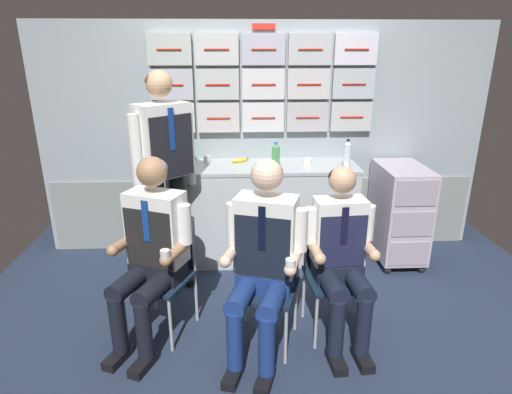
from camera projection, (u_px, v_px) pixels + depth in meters
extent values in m
cube|color=#222C42|center=(276.00, 327.00, 3.14)|extent=(4.80, 4.80, 0.04)
cube|color=#8F9CA2|center=(264.00, 141.00, 4.08)|extent=(4.20, 0.06, 2.15)
cube|color=gray|center=(264.00, 213.00, 4.28)|extent=(4.12, 0.01, 0.70)
cube|color=silver|center=(174.00, 118.00, 3.90)|extent=(0.38, 0.06, 0.27)
cylinder|color=red|center=(173.00, 118.00, 3.87)|extent=(0.21, 0.01, 0.01)
cube|color=#BDB6B8|center=(219.00, 117.00, 3.92)|extent=(0.38, 0.06, 0.27)
cylinder|color=red|center=(219.00, 118.00, 3.89)|extent=(0.21, 0.01, 0.01)
cube|color=silver|center=(263.00, 117.00, 3.94)|extent=(0.38, 0.06, 0.27)
cylinder|color=red|center=(263.00, 118.00, 3.91)|extent=(0.21, 0.01, 0.01)
cube|color=#ADA9AE|center=(307.00, 117.00, 3.96)|extent=(0.38, 0.06, 0.27)
cylinder|color=red|center=(308.00, 117.00, 3.92)|extent=(0.21, 0.01, 0.01)
cube|color=#B2B3B6|center=(351.00, 116.00, 3.98)|extent=(0.38, 0.06, 0.27)
cylinder|color=red|center=(352.00, 117.00, 3.94)|extent=(0.21, 0.01, 0.01)
cube|color=#A8ACB6|center=(172.00, 84.00, 3.80)|extent=(0.38, 0.06, 0.27)
cylinder|color=red|center=(171.00, 85.00, 3.77)|extent=(0.21, 0.01, 0.01)
cube|color=#ADB5B0|center=(218.00, 84.00, 3.82)|extent=(0.38, 0.06, 0.27)
cylinder|color=red|center=(218.00, 84.00, 3.79)|extent=(0.21, 0.01, 0.01)
cube|color=silver|center=(263.00, 84.00, 3.84)|extent=(0.38, 0.06, 0.27)
cylinder|color=red|center=(264.00, 84.00, 3.81)|extent=(0.21, 0.01, 0.01)
cube|color=#BDBABC|center=(308.00, 84.00, 3.86)|extent=(0.38, 0.06, 0.27)
cylinder|color=red|center=(309.00, 84.00, 3.83)|extent=(0.21, 0.01, 0.01)
cube|color=#A7B0B8|center=(353.00, 84.00, 3.88)|extent=(0.38, 0.06, 0.27)
cylinder|color=red|center=(354.00, 84.00, 3.85)|extent=(0.21, 0.01, 0.01)
cube|color=#AAB5AF|center=(169.00, 49.00, 3.71)|extent=(0.38, 0.06, 0.27)
cylinder|color=red|center=(169.00, 49.00, 3.67)|extent=(0.21, 0.01, 0.01)
cube|color=#BBBEBD|center=(217.00, 49.00, 3.72)|extent=(0.38, 0.06, 0.27)
cylinder|color=red|center=(217.00, 49.00, 3.69)|extent=(0.21, 0.01, 0.01)
cube|color=#A8A9B7|center=(263.00, 49.00, 3.74)|extent=(0.38, 0.06, 0.27)
cylinder|color=red|center=(264.00, 49.00, 3.71)|extent=(0.21, 0.01, 0.01)
cube|color=#ACB0B4|center=(310.00, 49.00, 3.76)|extent=(0.38, 0.06, 0.27)
cylinder|color=red|center=(311.00, 49.00, 3.73)|extent=(0.21, 0.01, 0.01)
cube|color=silver|center=(356.00, 49.00, 3.78)|extent=(0.38, 0.06, 0.27)
cylinder|color=red|center=(357.00, 49.00, 3.75)|extent=(0.21, 0.01, 0.01)
cube|color=red|center=(264.00, 26.00, 3.69)|extent=(0.20, 0.02, 0.05)
cube|color=#B3BDC0|center=(263.00, 214.00, 4.01)|extent=(1.68, 0.52, 0.88)
cube|color=#A4ADB1|center=(263.00, 167.00, 3.86)|extent=(1.71, 0.53, 0.03)
sphere|color=black|center=(388.00, 269.00, 3.84)|extent=(0.07, 0.07, 0.07)
sphere|color=black|center=(421.00, 269.00, 3.86)|extent=(0.07, 0.07, 0.07)
sphere|color=black|center=(369.00, 243.00, 4.36)|extent=(0.07, 0.07, 0.07)
sphere|color=black|center=(399.00, 242.00, 4.37)|extent=(0.07, 0.07, 0.07)
cube|color=#B4A8B7|center=(399.00, 211.00, 3.96)|extent=(0.40, 0.64, 0.84)
cube|color=#9F94A3|center=(409.00, 254.00, 3.74)|extent=(0.35, 0.01, 0.22)
cube|color=#9F94A3|center=(413.00, 224.00, 3.65)|extent=(0.35, 0.01, 0.22)
cube|color=#9F94A3|center=(417.00, 193.00, 3.56)|extent=(0.35, 0.01, 0.22)
cylinder|color=#28282D|center=(418.00, 179.00, 3.54)|extent=(0.32, 0.02, 0.02)
cylinder|color=#A8AAAF|center=(125.00, 314.00, 2.92)|extent=(0.02, 0.02, 0.40)
cylinder|color=#A8AAAF|center=(171.00, 325.00, 2.81)|extent=(0.02, 0.02, 0.40)
cylinder|color=#A8AAAF|center=(154.00, 288.00, 3.24)|extent=(0.02, 0.02, 0.40)
cylinder|color=#A8AAAF|center=(196.00, 297.00, 3.12)|extent=(0.02, 0.02, 0.40)
cube|color=#132335|center=(159.00, 279.00, 2.95)|extent=(0.52, 0.52, 0.02)
cube|color=#132335|center=(172.00, 240.00, 3.05)|extent=(0.35, 0.17, 0.40)
cylinder|color=#A8AAAF|center=(149.00, 237.00, 3.10)|extent=(0.02, 0.02, 0.40)
cylinder|color=#A8AAAF|center=(193.00, 244.00, 2.98)|extent=(0.02, 0.02, 0.40)
cube|color=black|center=(118.00, 357.00, 2.76)|extent=(0.17, 0.24, 0.06)
cube|color=black|center=(143.00, 364.00, 2.70)|extent=(0.17, 0.24, 0.06)
cylinder|color=black|center=(118.00, 324.00, 2.72)|extent=(0.10, 0.10, 0.39)
cylinder|color=black|center=(144.00, 331.00, 2.66)|extent=(0.10, 0.10, 0.39)
cylinder|color=black|center=(131.00, 281.00, 2.81)|extent=(0.27, 0.41, 0.13)
cylinder|color=black|center=(157.00, 286.00, 2.75)|extent=(0.27, 0.41, 0.13)
cube|color=black|center=(159.00, 270.00, 2.93)|extent=(0.40, 0.32, 0.12)
cube|color=white|center=(157.00, 227.00, 2.84)|extent=(0.42, 0.33, 0.49)
cube|color=black|center=(148.00, 239.00, 2.76)|extent=(0.32, 0.14, 0.40)
cube|color=navy|center=(146.00, 221.00, 2.71)|extent=(0.04, 0.02, 0.28)
cylinder|color=white|center=(129.00, 216.00, 2.90)|extent=(0.08, 0.08, 0.27)
cylinder|color=#A37A55|center=(123.00, 243.00, 2.84)|extent=(0.16, 0.25, 0.07)
sphere|color=#A37A55|center=(113.00, 251.00, 2.74)|extent=(0.08, 0.08, 0.08)
cylinder|color=white|center=(185.00, 224.00, 2.76)|extent=(0.08, 0.08, 0.27)
cylinder|color=#A37A55|center=(175.00, 253.00, 2.72)|extent=(0.16, 0.25, 0.07)
sphere|color=#A37A55|center=(166.00, 260.00, 2.62)|extent=(0.08, 0.08, 0.08)
cylinder|color=silver|center=(165.00, 255.00, 2.60)|extent=(0.06, 0.06, 0.06)
sphere|color=#A37A55|center=(152.00, 172.00, 2.72)|extent=(0.20, 0.20, 0.20)
ellipsoid|color=gray|center=(153.00, 168.00, 2.72)|extent=(0.25, 0.24, 0.14)
cylinder|color=#A8AAAF|center=(231.00, 328.00, 2.78)|extent=(0.02, 0.02, 0.40)
cylinder|color=#A8AAAF|center=(286.00, 337.00, 2.69)|extent=(0.02, 0.02, 0.40)
cylinder|color=#A8AAAF|center=(247.00, 298.00, 3.11)|extent=(0.02, 0.02, 0.40)
cylinder|color=#A8AAAF|center=(296.00, 305.00, 3.02)|extent=(0.02, 0.02, 0.40)
cube|color=#132335|center=(265.00, 289.00, 2.83)|extent=(0.50, 0.50, 0.02)
cube|color=#132335|center=(272.00, 248.00, 2.93)|extent=(0.36, 0.14, 0.40)
cylinder|color=#A8AAAF|center=(246.00, 245.00, 2.97)|extent=(0.02, 0.02, 0.40)
cylinder|color=#A8AAAF|center=(298.00, 251.00, 2.88)|extent=(0.02, 0.02, 0.40)
cube|color=black|center=(233.00, 375.00, 2.61)|extent=(0.15, 0.24, 0.06)
cube|color=black|center=(265.00, 381.00, 2.57)|extent=(0.15, 0.24, 0.06)
cylinder|color=navy|center=(235.00, 340.00, 2.58)|extent=(0.10, 0.10, 0.39)
cylinder|color=navy|center=(267.00, 346.00, 2.53)|extent=(0.10, 0.10, 0.39)
cylinder|color=navy|center=(243.00, 293.00, 2.67)|extent=(0.25, 0.42, 0.13)
cylinder|color=navy|center=(274.00, 298.00, 2.62)|extent=(0.25, 0.42, 0.13)
cube|color=navy|center=(265.00, 279.00, 2.81)|extent=(0.40, 0.30, 0.12)
cube|color=white|center=(266.00, 235.00, 2.72)|extent=(0.43, 0.32, 0.51)
cube|color=black|center=(262.00, 248.00, 2.63)|extent=(0.34, 0.12, 0.41)
cube|color=black|center=(262.00, 229.00, 2.58)|extent=(0.04, 0.02, 0.28)
cylinder|color=white|center=(233.00, 223.00, 2.75)|extent=(0.08, 0.08, 0.28)
cylinder|color=beige|center=(231.00, 253.00, 2.70)|extent=(0.14, 0.26, 0.07)
sphere|color=beige|center=(225.00, 262.00, 2.59)|extent=(0.08, 0.08, 0.08)
cylinder|color=white|center=(301.00, 230.00, 2.65)|extent=(0.08, 0.08, 0.28)
cylinder|color=beige|center=(294.00, 261.00, 2.60)|extent=(0.14, 0.26, 0.07)
sphere|color=beige|center=(290.00, 270.00, 2.50)|extent=(0.08, 0.08, 0.08)
cylinder|color=white|center=(290.00, 264.00, 2.48)|extent=(0.06, 0.06, 0.06)
sphere|color=beige|center=(267.00, 175.00, 2.59)|extent=(0.20, 0.20, 0.20)
ellipsoid|color=tan|center=(267.00, 172.00, 2.60)|extent=(0.24, 0.23, 0.14)
cylinder|color=#A8AAAF|center=(316.00, 323.00, 2.83)|extent=(0.02, 0.02, 0.40)
cylinder|color=#A8AAAF|center=(368.00, 319.00, 2.87)|extent=(0.02, 0.02, 0.40)
cylinder|color=#A8AAAF|center=(304.00, 293.00, 3.17)|extent=(0.02, 0.02, 0.40)
cylinder|color=#A8AAAF|center=(351.00, 290.00, 3.21)|extent=(0.02, 0.02, 0.40)
cube|color=#132335|center=(336.00, 279.00, 2.95)|extent=(0.43, 0.43, 0.02)
cube|color=#132335|center=(330.00, 240.00, 3.06)|extent=(0.37, 0.06, 0.40)
cylinder|color=#A8AAAF|center=(306.00, 242.00, 3.03)|extent=(0.02, 0.02, 0.40)
cylinder|color=#A8AAAF|center=(355.00, 239.00, 3.07)|extent=(0.02, 0.02, 0.40)
cube|color=black|center=(336.00, 361.00, 2.73)|extent=(0.11, 0.23, 0.06)
cube|color=black|center=(363.00, 359.00, 2.75)|extent=(0.11, 0.23, 0.06)
cylinder|color=black|center=(337.00, 328.00, 2.69)|extent=(0.10, 0.10, 0.39)
cylinder|color=black|center=(363.00, 325.00, 2.71)|extent=(0.10, 0.10, 0.39)
cylinder|color=black|center=(331.00, 284.00, 2.77)|extent=(0.16, 0.36, 0.13)
cylinder|color=black|center=(357.00, 282.00, 2.79)|extent=(0.16, 0.36, 0.13)
cube|color=black|center=(337.00, 270.00, 2.93)|extent=(0.33, 0.22, 0.12)
cube|color=white|center=(339.00, 231.00, 2.85)|extent=(0.35, 0.21, 0.45)
cube|color=#1B1F3D|center=(343.00, 242.00, 2.77)|extent=(0.31, 0.03, 0.36)
cube|color=black|center=(345.00, 226.00, 2.72)|extent=(0.04, 0.01, 0.25)
cylinder|color=white|center=(310.00, 225.00, 2.81)|extent=(0.08, 0.08, 0.24)
cylinder|color=tan|center=(316.00, 252.00, 2.76)|extent=(0.08, 0.23, 0.07)
sphere|color=tan|center=(320.00, 259.00, 2.67)|extent=(0.08, 0.08, 0.08)
cylinder|color=white|center=(368.00, 223.00, 2.86)|extent=(0.08, 0.08, 0.24)
cylinder|color=tan|center=(369.00, 248.00, 2.81)|extent=(0.08, 0.23, 0.07)
sphere|color=tan|center=(375.00, 256.00, 2.71)|extent=(0.08, 0.08, 0.08)
sphere|color=tan|center=(342.00, 180.00, 2.73)|extent=(0.18, 0.18, 0.18)
ellipsoid|color=black|center=(342.00, 177.00, 2.74)|extent=(0.19, 0.17, 0.12)
cube|color=black|center=(165.00, 286.00, 3.58)|extent=(0.23, 0.24, 0.06)
cube|color=black|center=(185.00, 278.00, 3.71)|extent=(0.23, 0.24, 0.06)
cylinder|color=black|center=(160.00, 232.00, 3.44)|extent=(0.12, 0.12, 0.91)
cylinder|color=black|center=(179.00, 226.00, 3.56)|extent=(0.12, 0.12, 0.91)
cube|color=white|center=(163.00, 140.00, 3.26)|extent=(0.45, 0.43, 0.56)
cube|color=black|center=(172.00, 147.00, 3.19)|extent=(0.28, 0.25, 0.47)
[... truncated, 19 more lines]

